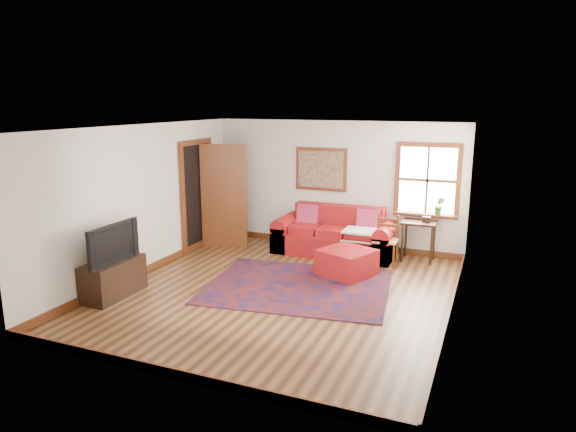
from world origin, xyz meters
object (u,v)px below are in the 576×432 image
at_px(red_leather_sofa, 335,238).
at_px(red_ottoman, 347,263).
at_px(ladder_back_chair, 386,238).
at_px(media_cabinet, 113,278).
at_px(side_table, 419,228).

height_order(red_leather_sofa, red_ottoman, red_leather_sofa).
bearing_deg(ladder_back_chair, red_ottoman, -117.93).
relative_size(red_ottoman, media_cabinet, 0.77).
height_order(red_leather_sofa, media_cabinet, red_leather_sofa).
relative_size(red_leather_sofa, red_ottoman, 2.93).
distance_m(red_leather_sofa, ladder_back_chair, 1.09).
height_order(red_ottoman, side_table, side_table).
bearing_deg(red_ottoman, red_leather_sofa, 138.46).
height_order(red_ottoman, ladder_back_chair, ladder_back_chair).
distance_m(ladder_back_chair, media_cabinet, 4.65).
bearing_deg(ladder_back_chair, media_cabinet, -137.79).
relative_size(side_table, media_cabinet, 0.73).
relative_size(red_ottoman, side_table, 1.05).
bearing_deg(media_cabinet, side_table, 41.66).
bearing_deg(media_cabinet, ladder_back_chair, 42.21).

